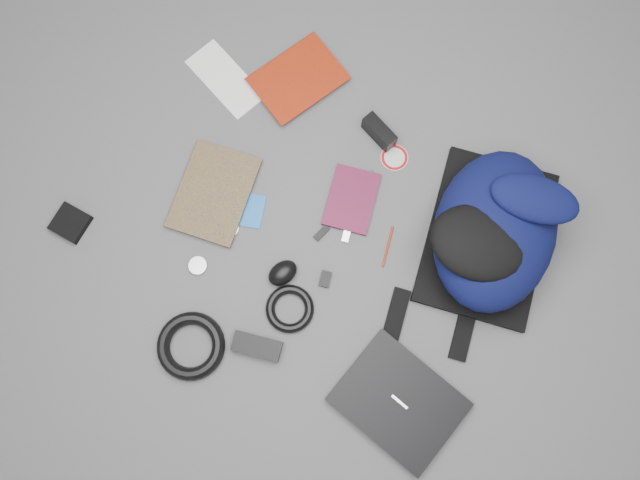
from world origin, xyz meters
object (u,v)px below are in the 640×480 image
Objects in this scene: textbook_red at (279,55)px; compact_camera at (379,132)px; power_brick at (257,346)px; laptop at (399,402)px; dvd_case at (351,200)px; mouse at (283,273)px; comic_book at (181,183)px; backpack at (495,230)px; pouch at (70,223)px.

compact_camera is (0.38, -0.04, 0.02)m from textbook_red.
laptop is at bearing -6.40° from power_brick.
power_brick is (0.02, -0.49, 0.01)m from dvd_case.
compact_camera is at bearing 82.44° from dvd_case.
dvd_case is 0.29m from mouse.
laptop is 2.36× the size of power_brick.
backpack is at bearing 7.76° from comic_book.
laptop is 0.86m from comic_book.
dvd_case is (-0.41, 0.39, -0.01)m from laptop.
backpack is 5.77× the size of mouse.
laptop is 3.43× the size of pouch.
mouse reaches higher than power_brick.
compact_camera is at bearing 150.25° from backpack.
pouch is (-0.99, -0.63, -0.09)m from backpack.
comic_book is (-0.80, -0.36, -0.09)m from backpack.
pouch is at bearing -114.27° from compact_camera.
backpack reaches higher than mouse.
laptop is 3.58× the size of mouse.
power_brick is at bearing 1.80° from pouch.
power_brick is (0.06, -0.69, -0.01)m from compact_camera.
dvd_case is 0.49m from power_brick.
backpack reaches higher than compact_camera.
textbook_red is 2.34× the size of compact_camera.
backpack is at bearing 99.88° from laptop.
pouch is at bearing -160.03° from dvd_case.
textbook_red reaches higher than dvd_case.
pouch is (-0.19, -0.75, -0.00)m from textbook_red.
backpack is at bearing 39.87° from power_brick.
mouse reaches higher than dvd_case.
power_brick is (-0.39, -0.10, 0.00)m from laptop.
mouse reaches higher than textbook_red.
pouch is at bearing -140.46° from comic_book.
power_brick is at bearing -138.31° from backpack.
dvd_case is at bearing 101.06° from mouse.
backpack is 0.88m from comic_book.
textbook_red is at bearing 148.05° from laptop.
mouse is at bearing -23.51° from comic_book.
compact_camera is at bearing 75.24° from power_brick.
power_brick reaches higher than laptop.
laptop is 1.03m from pouch.
dvd_case is at bearing 179.77° from backpack.
textbook_red is at bearing 152.94° from backpack.
textbook_red is 2.93× the size of mouse.
laptop is at bearing -38.12° from compact_camera.
comic_book is (-0.00, -0.48, -0.00)m from textbook_red.
compact_camera is at bearing 32.69° from comic_book.
mouse is (-0.41, -0.41, -0.08)m from backpack.
pouch is (-0.61, -0.51, 0.00)m from dvd_case.
compact_camera reaches higher than power_brick.
mouse is (0.39, -0.05, 0.01)m from comic_book.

